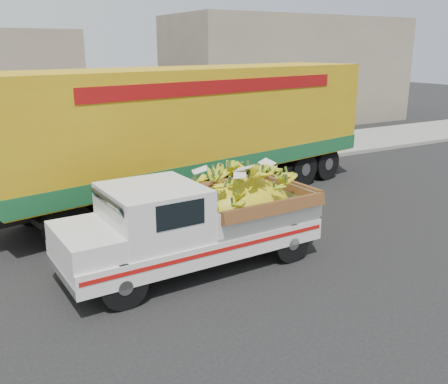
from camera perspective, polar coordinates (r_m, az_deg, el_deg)
ground at (r=10.09m, az=-0.73°, el=-9.20°), size 100.00×100.00×0.00m
curb at (r=16.25m, az=-13.25°, el=0.60°), size 60.00×0.25×0.15m
sidewalk at (r=18.21m, az=-15.25°, el=2.11°), size 60.00×4.00×0.14m
building_right at (r=30.35m, az=7.38°, el=13.57°), size 14.00×6.00×6.00m
pickup_truck at (r=10.15m, az=-1.70°, el=-3.02°), size 5.30×2.09×1.84m
semi_trailer at (r=14.34m, az=-2.99°, el=7.34°), size 12.08×4.67×3.80m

